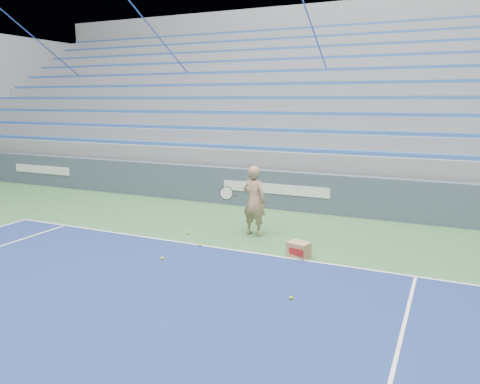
# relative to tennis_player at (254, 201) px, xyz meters

# --- Properties ---
(sponsor_barrier) EXTENTS (30.00, 0.32, 1.10)m
(sponsor_barrier) POSITION_rel_tennis_player_xyz_m (-0.46, 2.76, -0.27)
(sponsor_barrier) COLOR #3D4B5E
(sponsor_barrier) RESTS_ON ground
(bleachers) EXTENTS (31.00, 9.15, 7.30)m
(bleachers) POSITION_rel_tennis_player_xyz_m (-0.47, 8.48, 1.54)
(bleachers) COLOR gray
(bleachers) RESTS_ON ground
(tennis_player) EXTENTS (0.93, 0.86, 1.63)m
(tennis_player) POSITION_rel_tennis_player_xyz_m (0.00, 0.00, 0.00)
(tennis_player) COLOR tan
(tennis_player) RESTS_ON ground
(ball_box) EXTENTS (0.47, 0.40, 0.31)m
(ball_box) POSITION_rel_tennis_player_xyz_m (1.43, -1.07, -0.66)
(ball_box) COLOR #A78051
(ball_box) RESTS_ON ground
(tennis_ball_0) EXTENTS (0.07, 0.07, 0.07)m
(tennis_ball_0) POSITION_rel_tennis_player_xyz_m (1.94, -3.08, -0.78)
(tennis_ball_0) COLOR #A7CF2A
(tennis_ball_0) RESTS_ON ground
(tennis_ball_1) EXTENTS (0.07, 0.07, 0.07)m
(tennis_ball_1) POSITION_rel_tennis_player_xyz_m (-1.42, -0.60, -0.78)
(tennis_ball_1) COLOR #A7CF2A
(tennis_ball_1) RESTS_ON ground
(tennis_ball_2) EXTENTS (0.07, 0.07, 0.07)m
(tennis_ball_2) POSITION_rel_tennis_player_xyz_m (-0.94, -2.36, -0.78)
(tennis_ball_2) COLOR #A7CF2A
(tennis_ball_2) RESTS_ON ground
(tennis_ball_3) EXTENTS (0.07, 0.07, 0.07)m
(tennis_ball_3) POSITION_rel_tennis_player_xyz_m (-0.70, -1.30, -0.78)
(tennis_ball_3) COLOR #A7CF2A
(tennis_ball_3) RESTS_ON ground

